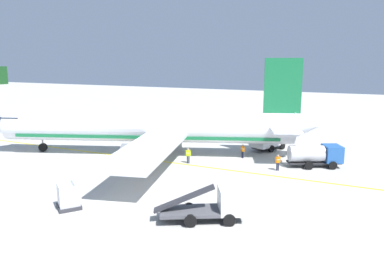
{
  "coord_description": "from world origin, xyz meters",
  "views": [
    {
      "loc": [
        -22.95,
        -6.88,
        11.51
      ],
      "look_at": [
        17.26,
        11.75,
        3.36
      ],
      "focal_mm": 34.03,
      "sensor_mm": 36.0,
      "label": 1
    }
  ],
  "objects_px": {
    "service_truck_catering": "(269,139)",
    "crew_loader_left": "(125,159)",
    "cargo_container_near": "(69,196)",
    "crew_marshaller": "(243,150)",
    "airliner_foreground": "(151,127)",
    "service_truck_pushback": "(316,154)",
    "crew_supervisor": "(188,154)",
    "service_truck_fuel": "(217,205)",
    "crew_loader_right": "(278,161)"
  },
  "relations": [
    {
      "from": "service_truck_catering",
      "to": "crew_loader_left",
      "type": "relative_size",
      "value": 3.56
    },
    {
      "from": "cargo_container_near",
      "to": "crew_marshaller",
      "type": "height_order",
      "value": "cargo_container_near"
    },
    {
      "from": "airliner_foreground",
      "to": "crew_marshaller",
      "type": "bearing_deg",
      "value": -75.7
    },
    {
      "from": "service_truck_pushback",
      "to": "cargo_container_near",
      "type": "bearing_deg",
      "value": 141.18
    },
    {
      "from": "cargo_container_near",
      "to": "crew_supervisor",
      "type": "relative_size",
      "value": 1.37
    },
    {
      "from": "service_truck_fuel",
      "to": "cargo_container_near",
      "type": "bearing_deg",
      "value": 104.36
    },
    {
      "from": "service_truck_catering",
      "to": "service_truck_pushback",
      "type": "height_order",
      "value": "service_truck_catering"
    },
    {
      "from": "service_truck_catering",
      "to": "crew_loader_left",
      "type": "xyz_separation_m",
      "value": [
        -14.88,
        12.45,
        -0.47
      ]
    },
    {
      "from": "crew_marshaller",
      "to": "airliner_foreground",
      "type": "bearing_deg",
      "value": 104.3
    },
    {
      "from": "crew_loader_left",
      "to": "crew_loader_right",
      "type": "distance_m",
      "value": 16.55
    },
    {
      "from": "service_truck_pushback",
      "to": "crew_loader_left",
      "type": "distance_m",
      "value": 21.04
    },
    {
      "from": "crew_marshaller",
      "to": "cargo_container_near",
      "type": "bearing_deg",
      "value": 158.67
    },
    {
      "from": "airliner_foreground",
      "to": "crew_loader_left",
      "type": "distance_m",
      "value": 6.91
    },
    {
      "from": "service_truck_fuel",
      "to": "service_truck_catering",
      "type": "xyz_separation_m",
      "value": [
        23.18,
        1.51,
        0.25
      ]
    },
    {
      "from": "crew_loader_left",
      "to": "crew_loader_right",
      "type": "xyz_separation_m",
      "value": [
        5.92,
        -15.46,
        0.09
      ]
    },
    {
      "from": "crew_loader_left",
      "to": "crew_loader_right",
      "type": "height_order",
      "value": "crew_loader_right"
    },
    {
      "from": "airliner_foreground",
      "to": "service_truck_fuel",
      "type": "bearing_deg",
      "value": -135.61
    },
    {
      "from": "service_truck_fuel",
      "to": "crew_loader_left",
      "type": "height_order",
      "value": "service_truck_fuel"
    },
    {
      "from": "airliner_foreground",
      "to": "service_truck_catering",
      "type": "bearing_deg",
      "value": -56.87
    },
    {
      "from": "crew_marshaller",
      "to": "crew_loader_right",
      "type": "bearing_deg",
      "value": -124.25
    },
    {
      "from": "crew_loader_left",
      "to": "service_truck_catering",
      "type": "bearing_deg",
      "value": -39.91
    },
    {
      "from": "crew_loader_left",
      "to": "crew_supervisor",
      "type": "bearing_deg",
      "value": -51.4
    },
    {
      "from": "crew_loader_right",
      "to": "service_truck_catering",
      "type": "bearing_deg",
      "value": 18.59
    },
    {
      "from": "airliner_foreground",
      "to": "crew_loader_left",
      "type": "bearing_deg",
      "value": -175.77
    },
    {
      "from": "service_truck_pushback",
      "to": "crew_supervisor",
      "type": "bearing_deg",
      "value": 109.35
    },
    {
      "from": "service_truck_catering",
      "to": "service_truck_pushback",
      "type": "relative_size",
      "value": 0.96
    },
    {
      "from": "crew_loader_left",
      "to": "cargo_container_near",
      "type": "bearing_deg",
      "value": -167.1
    },
    {
      "from": "service_truck_pushback",
      "to": "cargo_container_near",
      "type": "relative_size",
      "value": 2.49
    },
    {
      "from": "cargo_container_near",
      "to": "crew_loader_right",
      "type": "relative_size",
      "value": 1.38
    },
    {
      "from": "service_truck_pushback",
      "to": "crew_loader_right",
      "type": "height_order",
      "value": "service_truck_pushback"
    },
    {
      "from": "cargo_container_near",
      "to": "crew_loader_left",
      "type": "bearing_deg",
      "value": 12.9
    },
    {
      "from": "service_truck_pushback",
      "to": "crew_loader_right",
      "type": "xyz_separation_m",
      "value": [
        -3.22,
        3.49,
        -0.36
      ]
    },
    {
      "from": "service_truck_catering",
      "to": "cargo_container_near",
      "type": "relative_size",
      "value": 2.38
    },
    {
      "from": "cargo_container_near",
      "to": "crew_loader_right",
      "type": "height_order",
      "value": "cargo_container_near"
    },
    {
      "from": "service_truck_fuel",
      "to": "crew_marshaller",
      "type": "xyz_separation_m",
      "value": [
        17.55,
        3.39,
        -0.18
      ]
    },
    {
      "from": "airliner_foreground",
      "to": "crew_marshaller",
      "type": "distance_m",
      "value": 11.64
    },
    {
      "from": "crew_loader_right",
      "to": "crew_supervisor",
      "type": "relative_size",
      "value": 0.99
    },
    {
      "from": "service_truck_catering",
      "to": "crew_loader_right",
      "type": "relative_size",
      "value": 3.28
    },
    {
      "from": "service_truck_catering",
      "to": "cargo_container_near",
      "type": "distance_m",
      "value": 27.9
    },
    {
      "from": "service_truck_catering",
      "to": "crew_loader_left",
      "type": "bearing_deg",
      "value": 140.09
    },
    {
      "from": "service_truck_catering",
      "to": "cargo_container_near",
      "type": "bearing_deg",
      "value": 159.26
    },
    {
      "from": "crew_loader_right",
      "to": "cargo_container_near",
      "type": "bearing_deg",
      "value": 143.04
    },
    {
      "from": "crew_loader_right",
      "to": "crew_supervisor",
      "type": "bearing_deg",
      "value": 98.48
    },
    {
      "from": "airliner_foreground",
      "to": "crew_loader_right",
      "type": "distance_m",
      "value": 16.12
    },
    {
      "from": "airliner_foreground",
      "to": "service_truck_fuel",
      "type": "xyz_separation_m",
      "value": [
        -14.74,
        -14.43,
        -2.22
      ]
    },
    {
      "from": "crew_loader_right",
      "to": "airliner_foreground",
      "type": "bearing_deg",
      "value": 88.13
    },
    {
      "from": "crew_loader_left",
      "to": "crew_supervisor",
      "type": "height_order",
      "value": "crew_supervisor"
    },
    {
      "from": "crew_marshaller",
      "to": "crew_supervisor",
      "type": "bearing_deg",
      "value": 133.95
    },
    {
      "from": "cargo_container_near",
      "to": "crew_marshaller",
      "type": "distance_m",
      "value": 21.97
    },
    {
      "from": "airliner_foreground",
      "to": "service_truck_catering",
      "type": "xyz_separation_m",
      "value": [
        8.43,
        -12.92,
        -1.97
      ]
    }
  ]
}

